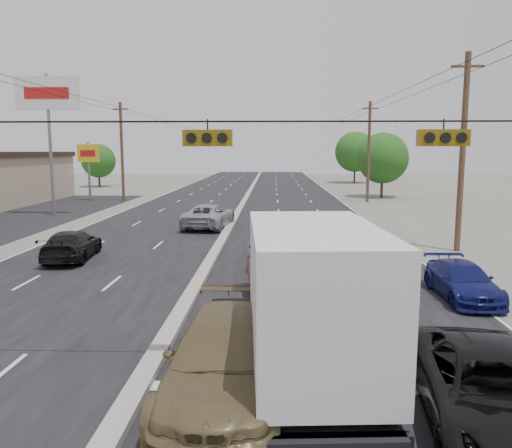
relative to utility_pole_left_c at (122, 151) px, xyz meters
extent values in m
plane|color=#606356|center=(12.50, -40.00, -5.11)|extent=(200.00, 200.00, 0.00)
cube|color=black|center=(12.50, -10.00, -5.11)|extent=(20.00, 160.00, 0.02)
cube|color=gray|center=(12.50, -10.00, -5.01)|extent=(0.50, 160.00, 0.20)
cube|color=black|center=(-4.50, -15.00, -5.11)|extent=(10.00, 42.00, 0.02)
cylinder|color=#422D1E|center=(0.00, 0.00, -0.11)|extent=(0.30, 0.30, 10.00)
cube|color=#422D1E|center=(0.00, 0.00, 4.19)|extent=(1.60, 0.12, 0.12)
cylinder|color=#422D1E|center=(25.00, -25.00, -0.11)|extent=(0.30, 0.30, 10.00)
cube|color=#422D1E|center=(25.00, -25.00, 4.19)|extent=(1.60, 0.12, 0.12)
cylinder|color=#422D1E|center=(25.00, 0.00, -0.11)|extent=(0.30, 0.30, 10.00)
cube|color=#422D1E|center=(25.00, 0.00, 4.19)|extent=(1.60, 0.12, 0.12)
cylinder|color=black|center=(12.50, -40.00, 0.69)|extent=(25.00, 0.04, 0.04)
cube|color=#72590C|center=(14.00, -40.00, 0.34)|extent=(1.05, 0.30, 0.35)
cube|color=#72590C|center=(19.00, -40.00, 0.34)|extent=(1.05, 0.30, 0.35)
cylinder|color=slate|center=(-2.00, -12.00, 0.39)|extent=(0.24, 0.24, 11.00)
cube|color=silver|center=(-2.00, -12.00, 4.44)|extent=(5.00, 0.25, 2.50)
cylinder|color=slate|center=(-3.50, 0.00, -2.11)|extent=(0.24, 0.24, 6.00)
cube|color=gold|center=(-3.50, 0.00, -0.21)|extent=(2.20, 0.25, 1.80)
cylinder|color=#382619|center=(-9.50, 20.00, -4.03)|extent=(0.28, 0.28, 2.16)
sphere|color=#1B4C14|center=(-9.50, 20.00, -1.39)|extent=(4.80, 4.80, 4.80)
cylinder|color=#382619|center=(27.50, 5.00, -3.85)|extent=(0.28, 0.28, 2.52)
sphere|color=#1B4C14|center=(27.50, 5.00, -0.77)|extent=(5.60, 5.60, 5.60)
cylinder|color=#382619|center=(28.50, 30.00, -3.67)|extent=(0.28, 0.28, 2.88)
sphere|color=#1B4C14|center=(28.50, 30.00, -0.15)|extent=(6.40, 6.40, 6.40)
cube|color=black|center=(16.22, -39.89, -4.65)|extent=(2.82, 7.33, 0.26)
cube|color=silver|center=(16.28, -40.71, -2.90)|extent=(2.89, 5.29, 2.88)
cube|color=silver|center=(16.06, -37.28, -3.82)|extent=(2.58, 2.11, 1.85)
cylinder|color=black|center=(15.00, -37.61, -4.65)|extent=(0.37, 0.94, 0.92)
cylinder|color=black|center=(17.15, -37.47, -4.65)|extent=(0.37, 0.94, 0.92)
cylinder|color=black|center=(15.29, -42.22, -4.65)|extent=(0.37, 0.94, 0.92)
cylinder|color=black|center=(17.44, -42.08, -4.65)|extent=(0.37, 0.94, 0.92)
imported|color=brown|center=(14.45, -40.92, -4.25)|extent=(2.57, 5.96, 1.71)
imported|color=#9A1809|center=(15.50, -34.17, -4.37)|extent=(2.16, 4.66, 1.48)
imported|color=black|center=(19.50, -42.12, -4.33)|extent=(3.24, 5.87, 1.56)
imported|color=black|center=(15.19, -28.60, -4.39)|extent=(1.81, 4.26, 1.43)
imported|color=silver|center=(16.00, -31.02, -4.42)|extent=(1.69, 4.22, 1.37)
imported|color=#A7AAAE|center=(17.58, -25.63, -4.32)|extent=(3.28, 5.91, 1.56)
imported|color=#111657|center=(22.10, -33.52, -4.49)|extent=(1.79, 4.30, 1.24)
imported|color=black|center=(5.80, -27.71, -4.41)|extent=(2.43, 4.97, 1.39)
imported|color=#9A9CA1|center=(11.10, -17.63, -4.31)|extent=(3.36, 6.05, 1.60)
camera|label=1|loc=(15.41, -50.82, 0.08)|focal=35.00mm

